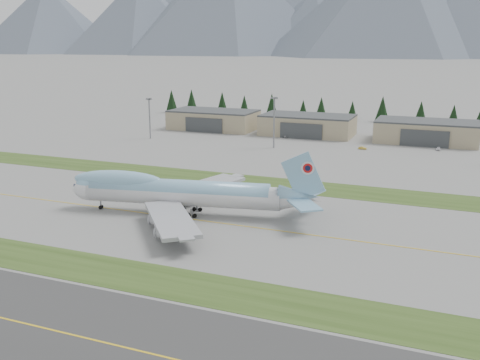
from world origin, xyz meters
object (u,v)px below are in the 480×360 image
at_px(service_vehicle_b, 363,149).
at_px(hangar_center, 308,125).
at_px(service_vehicle_c, 438,150).
at_px(boeing_747_freighter, 180,192).
at_px(hangar_left, 214,120).
at_px(hangar_right, 426,132).
at_px(service_vehicle_a, 285,138).

bearing_deg(service_vehicle_b, hangar_center, 54.19).
bearing_deg(service_vehicle_c, boeing_747_freighter, -117.73).
relative_size(hangar_left, hangar_right, 1.00).
relative_size(hangar_left, service_vehicle_b, 12.49).
xyz_separation_m(boeing_747_freighter, hangar_right, (59.09, 146.43, -1.07)).
distance_m(service_vehicle_a, service_vehicle_c, 75.33).
bearing_deg(service_vehicle_c, service_vehicle_b, -162.34).
relative_size(boeing_747_freighter, service_vehicle_b, 19.43).
relative_size(service_vehicle_a, service_vehicle_b, 1.03).
bearing_deg(service_vehicle_a, service_vehicle_b, -43.81).
xyz_separation_m(hangar_center, service_vehicle_a, (-8.41, -13.04, -5.39)).
xyz_separation_m(boeing_747_freighter, service_vehicle_b, (33.15, 116.59, -6.46)).
xyz_separation_m(hangar_right, service_vehicle_b, (-25.94, -29.84, -5.39)).
relative_size(hangar_center, service_vehicle_a, 12.13).
distance_m(hangar_right, service_vehicle_a, 69.85).
distance_m(hangar_left, hangar_center, 55.00).
distance_m(service_vehicle_a, service_vehicle_b, 45.67).
bearing_deg(service_vehicle_b, boeing_747_freighter, 169.54).
bearing_deg(hangar_center, service_vehicle_a, -122.83).
distance_m(hangar_left, service_vehicle_c, 123.28).
relative_size(boeing_747_freighter, hangar_right, 1.56).
bearing_deg(hangar_right, boeing_747_freighter, -111.98).
relative_size(hangar_center, hangar_right, 1.00).
xyz_separation_m(hangar_right, service_vehicle_a, (-68.41, -13.04, -5.39)).
xyz_separation_m(service_vehicle_a, service_vehicle_b, (42.47, -16.80, 0.00)).
relative_size(hangar_center, service_vehicle_c, 11.19).
relative_size(boeing_747_freighter, hangar_left, 1.56).
distance_m(hangar_right, service_vehicle_b, 39.90).
bearing_deg(hangar_center, hangar_left, 180.00).
bearing_deg(service_vehicle_c, hangar_left, 170.63).
relative_size(boeing_747_freighter, service_vehicle_a, 18.87).
height_order(boeing_747_freighter, hangar_right, boeing_747_freighter).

